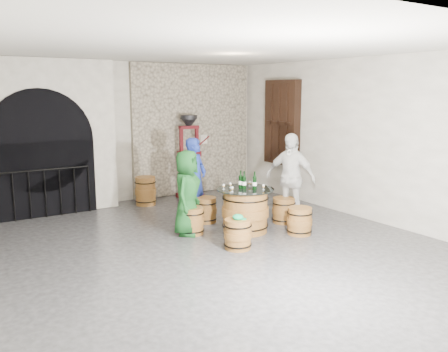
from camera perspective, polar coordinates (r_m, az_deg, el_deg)
ground at (r=7.92m, az=-1.29°, el=-8.49°), size 8.00×8.00×0.00m
wall_back at (r=11.16m, az=-12.10°, el=5.14°), size 8.00×0.00×8.00m
wall_front at (r=4.68m, az=25.03°, el=-2.33°), size 8.00×0.00×8.00m
wall_right at (r=9.84m, az=16.42°, el=4.30°), size 0.00×8.00×8.00m
ceiling at (r=7.54m, az=-1.39°, el=15.23°), size 8.00×8.00×0.00m
stone_facing_panel at (r=11.86m, az=-3.80°, el=5.62°), size 3.20×0.12×3.18m
arched_opening at (r=10.39m, az=-21.45°, el=4.20°), size 3.10×0.60×3.19m
shuttered_window at (r=11.46m, az=6.96°, el=6.41°), size 0.23×1.10×2.00m
barrel_table at (r=8.65m, az=2.57°, el=-4.15°), size 1.04×1.04×0.80m
barrel_stool_left at (r=8.55m, az=-3.93°, el=-5.39°), size 0.46×0.46×0.49m
barrel_stool_far at (r=9.30m, az=-2.26°, el=-4.10°), size 0.46×0.46×0.49m
barrel_stool_right at (r=9.34m, az=7.20°, el=-4.12°), size 0.46×0.46×0.49m
barrel_stool_near_right at (r=8.63m, az=9.08°, el=-5.37°), size 0.46×0.46×0.49m
barrel_stool_near_left at (r=7.76m, az=1.67°, el=-7.02°), size 0.46×0.46×0.49m
green_cap at (r=7.68m, az=1.71°, el=-4.98°), size 0.23×0.18×0.10m
person_green at (r=8.42m, az=-4.47°, el=-2.02°), size 0.87×0.87×1.52m
person_blue at (r=9.35m, az=-3.45°, el=-0.41°), size 0.72×0.66×1.64m
person_white at (r=9.31m, az=7.96°, el=-0.21°), size 0.81×1.11×1.75m
wine_bottle_left at (r=8.52m, az=2.44°, el=-0.70°), size 0.08×0.08×0.32m
wine_bottle_center at (r=8.49m, az=3.71°, el=-0.75°), size 0.08×0.08×0.32m
wine_bottle_right at (r=8.59m, az=2.02°, el=-0.61°), size 0.08×0.08×0.32m
tasting_glass_a at (r=8.27m, az=0.99°, el=-1.60°), size 0.05×0.05×0.10m
tasting_glass_b at (r=8.77m, az=3.47°, el=-0.93°), size 0.05×0.05×0.10m
tasting_glass_c at (r=8.62m, az=0.77°, el=-1.11°), size 0.05×0.05×0.10m
tasting_glass_d at (r=8.78m, az=3.09°, el=-0.92°), size 0.05×0.05×0.10m
tasting_glass_e at (r=8.48m, az=4.77°, el=-1.34°), size 0.05×0.05×0.10m
tasting_glass_f at (r=8.49m, az=-0.04°, el=-1.29°), size 0.05×0.05×0.10m
side_barrel at (r=10.82m, az=-9.42°, el=-1.79°), size 0.48×0.48×0.64m
corking_press at (r=11.32m, az=-4.20°, el=3.13°), size 0.81×0.44×1.98m
control_box at (r=11.93m, az=-2.54°, el=4.46°), size 0.18×0.10×0.22m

